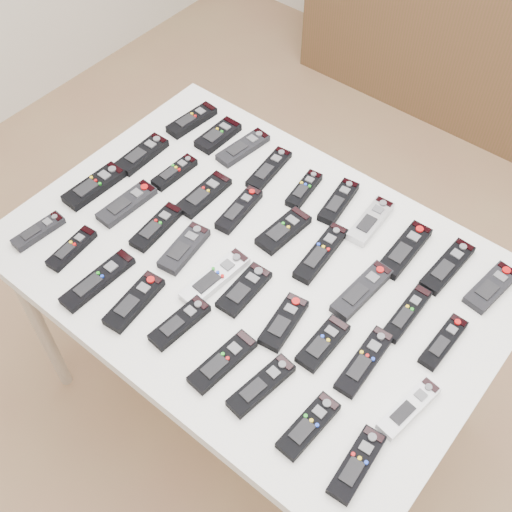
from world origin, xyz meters
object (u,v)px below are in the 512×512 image
Objects in this scene: table at (256,274)px; remote_29 at (38,231)px; remote_31 at (98,280)px; remote_37 at (357,464)px; remote_10 at (142,154)px; remote_16 at (362,290)px; remote_0 at (192,120)px; remote_11 at (175,172)px; remote_8 at (447,266)px; remote_25 at (284,322)px; remote_6 at (371,221)px; remote_7 at (405,250)px; remote_32 at (134,302)px; remote_23 at (215,278)px; remote_27 at (364,361)px; remote_35 at (261,385)px; remote_1 at (218,135)px; remote_34 at (223,362)px; remote_9 at (491,287)px; remote_17 at (407,313)px; remote_33 at (180,323)px; remote_5 at (339,202)px; remote_15 at (321,253)px; remote_19 at (94,186)px; remote_21 at (157,227)px; remote_14 at (283,230)px; remote_2 at (243,148)px; remote_26 at (323,343)px; remote_4 at (304,190)px; remote_28 at (409,408)px; remote_30 at (72,249)px; remote_3 at (269,169)px; remote_13 at (239,210)px; remote_24 at (244,290)px; remote_36 at (309,426)px; remote_22 at (184,248)px; remote_12 at (204,194)px; remote_18 at (443,342)px; sideboard at (470,36)px; remote_20 at (127,204)px.

remote_29 is (-0.50, -0.29, 0.07)m from table.
remote_31 is 1.25× the size of remote_37.
remote_16 is at bearing -1.38° from remote_10.
remote_11 is (0.12, -0.20, -0.00)m from remote_0.
remote_25 is (-0.22, -0.39, 0.00)m from remote_8.
remote_31 is (-0.42, -0.59, -0.00)m from remote_6.
remote_6 is 0.12m from remote_7.
remote_16 and remote_32 have the same top height.
remote_23 is 1.06× the size of remote_27.
remote_0 is 0.92m from remote_35.
table is at bearing -122.22° from remote_6.
remote_34 is (0.51, -0.57, -0.00)m from remote_1.
remote_17 is at bearing -114.61° from remote_9.
remote_1 is 0.78× the size of remote_16.
remote_33 is (0.47, -0.56, 0.00)m from remote_0.
remote_6 is (0.11, -0.00, 0.00)m from remote_5.
remote_15 and remote_19 have the same top height.
remote_14 is at bearing 31.77° from remote_21.
remote_26 is (0.57, -0.39, 0.00)m from remote_2.
remote_4 reaches higher than remote_8.
remote_30 is at bearing -161.33° from remote_28.
remote_3 is at bearing 110.89° from remote_33.
remote_2 is at bearing 163.50° from remote_3.
remote_13 is 1.07× the size of remote_24.
remote_11 is 0.50m from remote_15.
remote_5 is 0.66m from remote_36.
remote_27 is (0.10, -0.34, -0.00)m from remote_7.
remote_22 reaches higher than remote_34.
remote_6 and remote_16 have the same top height.
remote_12 and remote_29 have the same top height.
remote_23 is at bearing -158.84° from remote_18.
sideboard is 1.63m from remote_0.
remote_5 reaches higher than remote_21.
remote_5 is 0.98× the size of remote_28.
remote_35 is at bearing 9.38° from remote_34.
remote_20 is 1.11× the size of remote_33.
remote_17 is (0.11, -0.17, -0.00)m from remote_7.
remote_31 is (-0.08, -0.58, 0.00)m from remote_3.
remote_6 is at bearing 113.27° from remote_36.
remote_19 is at bearing -157.37° from remote_7.
remote_12 and remote_21 have the same top height.
remote_0 and remote_22 have the same top height.
remote_27 and remote_34 have the same top height.
remote_7 is 1.12× the size of remote_35.
remote_8 is 0.87m from remote_20.
remote_29 is at bearing -176.98° from remote_30.
remote_18 is at bearing 38.90° from remote_33.
remote_18 is at bearing 1.26° from remote_11.
remote_8 is 0.59m from remote_23.
remote_29 is (-0.11, -0.22, 0.00)m from remote_20.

